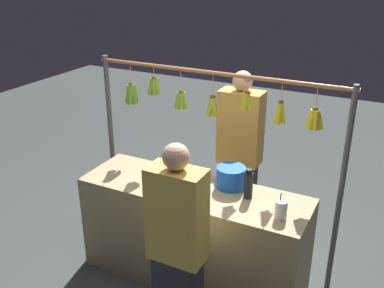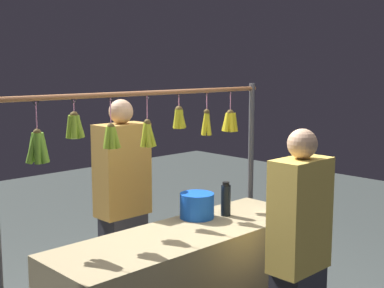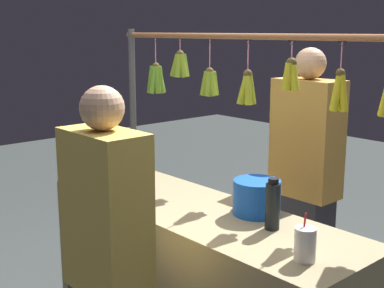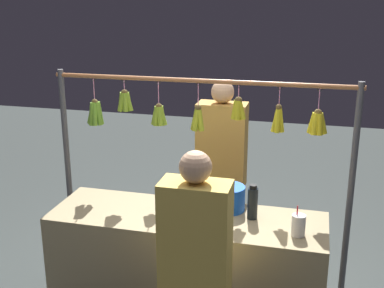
{
  "view_description": "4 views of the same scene",
  "coord_description": "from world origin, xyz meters",
  "px_view_note": "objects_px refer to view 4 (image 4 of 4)",
  "views": [
    {
      "loc": [
        -1.4,
        2.77,
        2.55
      ],
      "look_at": [
        0.01,
        0.0,
        1.24
      ],
      "focal_mm": 41.69,
      "sensor_mm": 36.0,
      "label": 1
    },
    {
      "loc": [
        2.2,
        2.31,
        1.88
      ],
      "look_at": [
        -0.04,
        0.0,
        1.4
      ],
      "focal_mm": 49.33,
      "sensor_mm": 36.0,
      "label": 2
    },
    {
      "loc": [
        -1.89,
        1.72,
        1.74
      ],
      "look_at": [
        0.04,
        0.0,
        1.18
      ],
      "focal_mm": 49.71,
      "sensor_mm": 36.0,
      "label": 3
    },
    {
      "loc": [
        -0.79,
        2.94,
        2.29
      ],
      "look_at": [
        -0.04,
        0.0,
        1.36
      ],
      "focal_mm": 46.41,
      "sensor_mm": 36.0,
      "label": 4
    }
  ],
  "objects_px": {
    "vendor_person": "(221,181)",
    "customer_person": "(195,288)",
    "blue_bucket": "(228,198)",
    "drink_cup": "(298,225)",
    "water_bottle": "(253,203)"
  },
  "relations": [
    {
      "from": "blue_bucket",
      "to": "vendor_person",
      "type": "bearing_deg",
      "value": -74.8
    },
    {
      "from": "blue_bucket",
      "to": "drink_cup",
      "type": "bearing_deg",
      "value": 151.2
    },
    {
      "from": "blue_bucket",
      "to": "vendor_person",
      "type": "height_order",
      "value": "vendor_person"
    },
    {
      "from": "drink_cup",
      "to": "vendor_person",
      "type": "height_order",
      "value": "vendor_person"
    },
    {
      "from": "drink_cup",
      "to": "water_bottle",
      "type": "bearing_deg",
      "value": -28.86
    },
    {
      "from": "drink_cup",
      "to": "vendor_person",
      "type": "distance_m",
      "value": 1.11
    },
    {
      "from": "water_bottle",
      "to": "drink_cup",
      "type": "relative_size",
      "value": 1.25
    },
    {
      "from": "blue_bucket",
      "to": "customer_person",
      "type": "relative_size",
      "value": 0.15
    },
    {
      "from": "blue_bucket",
      "to": "customer_person",
      "type": "xyz_separation_m",
      "value": [
        0.02,
        0.85,
        -0.18
      ]
    },
    {
      "from": "vendor_person",
      "to": "customer_person",
      "type": "xyz_separation_m",
      "value": [
        -0.15,
        1.46,
        -0.05
      ]
    },
    {
      "from": "vendor_person",
      "to": "customer_person",
      "type": "relative_size",
      "value": 1.07
    },
    {
      "from": "vendor_person",
      "to": "drink_cup",
      "type": "bearing_deg",
      "value": 126.53
    },
    {
      "from": "drink_cup",
      "to": "customer_person",
      "type": "distance_m",
      "value": 0.79
    },
    {
      "from": "water_bottle",
      "to": "vendor_person",
      "type": "relative_size",
      "value": 0.14
    },
    {
      "from": "vendor_person",
      "to": "customer_person",
      "type": "height_order",
      "value": "vendor_person"
    }
  ]
}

